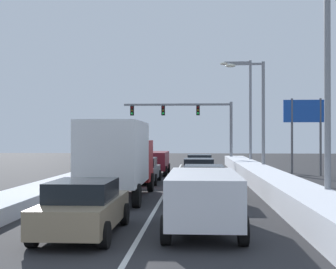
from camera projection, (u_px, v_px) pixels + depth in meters
The scene contains 17 objects.
ground_plane at pixel (164, 194), 22.17m from camera, with size 120.00×120.00×0.00m, color #28282B.
lane_stripe_between_right_lane_and_center_lane at pixel (169, 186), 26.00m from camera, with size 0.14×42.23×0.01m, color silver.
snow_bank_right_shoulder at pixel (264, 178), 25.68m from camera, with size 1.80×42.23×0.90m, color white.
snow_bank_left_shoulder at pixel (76, 180), 26.33m from camera, with size 1.99×42.23×0.54m, color white.
suv_white_right_lane_nearest at pixel (203, 196), 13.20m from camera, with size 2.16×4.90×1.67m.
sedan_black_right_lane_second at pixel (204, 183), 19.74m from camera, with size 2.00×4.50×1.51m.
sedan_charcoal_right_lane_third at pixel (199, 172), 26.39m from camera, with size 2.00×4.50×1.51m.
sedan_silver_right_lane_fourth at pixel (199, 165), 32.81m from camera, with size 2.00×4.50×1.51m.
sedan_tan_center_lane_nearest at pixel (84, 207), 12.74m from camera, with size 2.00×4.50×1.51m.
box_truck_center_lane_second at pixel (118, 156), 20.28m from camera, with size 2.53×7.20×3.36m.
sedan_gray_center_lane_third at pixel (142, 170), 27.61m from camera, with size 2.00×4.50×1.51m.
suv_maroon_center_lane_fourth at pixel (154, 161), 33.80m from camera, with size 2.16×4.90×1.67m.
traffic_light_gantry at pixel (193, 117), 45.12m from camera, with size 10.60×0.47×6.20m.
street_lamp_right_near at pixel (317, 73), 16.11m from camera, with size 2.66×0.36×8.28m.
street_lamp_right_mid at pixel (258, 108), 31.44m from camera, with size 2.66×0.36×7.87m.
street_lamp_right_far at pixel (246, 105), 39.11m from camera, with size 2.66×0.36×9.23m.
roadside_sign_right at pixel (306, 119), 32.93m from camera, with size 3.20×0.16×5.50m.
Camera 1 is at (1.53, -6.78, 2.66)m, focal length 49.61 mm.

